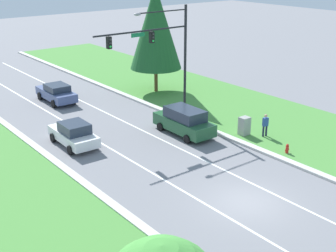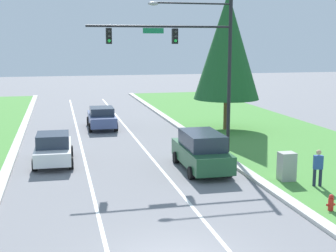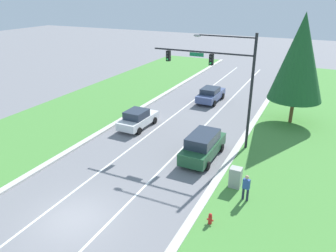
{
  "view_description": "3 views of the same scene",
  "coord_description": "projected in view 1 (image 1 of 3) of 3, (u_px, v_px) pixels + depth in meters",
  "views": [
    {
      "loc": [
        -16.32,
        -14.23,
        12.04
      ],
      "look_at": [
        0.72,
        7.5,
        1.86
      ],
      "focal_mm": 50.0,
      "sensor_mm": 36.0,
      "label": 1
    },
    {
      "loc": [
        -3.05,
        -12.0,
        6.19
      ],
      "look_at": [
        2.7,
        12.35,
        1.75
      ],
      "focal_mm": 50.0,
      "sensor_mm": 36.0,
      "label": 2
    },
    {
      "loc": [
        10.59,
        -10.62,
        11.19
      ],
      "look_at": [
        1.15,
        9.05,
        2.18
      ],
      "focal_mm": 35.0,
      "sensor_mm": 36.0,
      "label": 3
    }
  ],
  "objects": [
    {
      "name": "conifer_near_right_tree",
      "position": [
        156.0,
        27.0,
        41.34
      ],
      "size": [
        4.64,
        4.64,
        9.7
      ],
      "color": "brown",
      "rests_on": "ground_plane"
    },
    {
      "name": "ground_plane",
      "position": [
        247.0,
        202.0,
        24.12
      ],
      "size": [
        160.0,
        160.0,
        0.0
      ],
      "primitive_type": "plane",
      "color": "slate"
    },
    {
      "name": "utility_cabinet",
      "position": [
        244.0,
        126.0,
        32.76
      ],
      "size": [
        0.7,
        0.6,
        1.36
      ],
      "color": "#9E9E99",
      "rests_on": "ground_plane"
    },
    {
      "name": "curb_strip_right",
      "position": [
        313.0,
        171.0,
        27.37
      ],
      "size": [
        0.5,
        90.0,
        0.15
      ],
      "color": "beige",
      "rests_on": "ground_plane"
    },
    {
      "name": "forest_suv",
      "position": [
        184.0,
        121.0,
        32.94
      ],
      "size": [
        2.13,
        4.93,
        1.91
      ],
      "rotation": [
        0.0,
        0.0,
        -0.01
      ],
      "color": "#235633",
      "rests_on": "ground_plane"
    },
    {
      "name": "fire_hydrant",
      "position": [
        287.0,
        149.0,
        29.81
      ],
      "size": [
        0.34,
        0.2,
        0.7
      ],
      "color": "red",
      "rests_on": "ground_plane"
    },
    {
      "name": "curb_strip_left",
      "position": [
        159.0,
        240.0,
        20.83
      ],
      "size": [
        0.5,
        90.0,
        0.15
      ],
      "color": "beige",
      "rests_on": "ground_plane"
    },
    {
      "name": "pedestrian",
      "position": [
        265.0,
        125.0,
        32.36
      ],
      "size": [
        0.42,
        0.29,
        1.69
      ],
      "rotation": [
        0.0,
        0.0,
        2.94
      ],
      "color": "#232842",
      "rests_on": "ground_plane"
    },
    {
      "name": "lane_stripe_inner_right",
      "position": [
        270.0,
        192.0,
        25.17
      ],
      "size": [
        0.14,
        81.0,
        0.01
      ],
      "color": "white",
      "rests_on": "ground_plane"
    },
    {
      "name": "slate_blue_sedan",
      "position": [
        56.0,
        93.0,
        40.2
      ],
      "size": [
        2.11,
        4.68,
        1.59
      ],
      "rotation": [
        0.0,
        0.0,
        -0.02
      ],
      "color": "#475684",
      "rests_on": "ground_plane"
    },
    {
      "name": "lane_stripe_inner_left",
      "position": [
        221.0,
        213.0,
        23.08
      ],
      "size": [
        0.14,
        81.0,
        0.01
      ],
      "color": "white",
      "rests_on": "ground_plane"
    },
    {
      "name": "traffic_signal_mast",
      "position": [
        163.0,
        48.0,
        33.62
      ],
      "size": [
        7.85,
        0.41,
        8.6
      ],
      "color": "black",
      "rests_on": "ground_plane"
    },
    {
      "name": "white_sedan",
      "position": [
        74.0,
        134.0,
        31.03
      ],
      "size": [
        2.08,
        4.39,
        1.64
      ],
      "rotation": [
        0.0,
        0.0,
        -0.03
      ],
      "color": "white",
      "rests_on": "ground_plane"
    }
  ]
}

